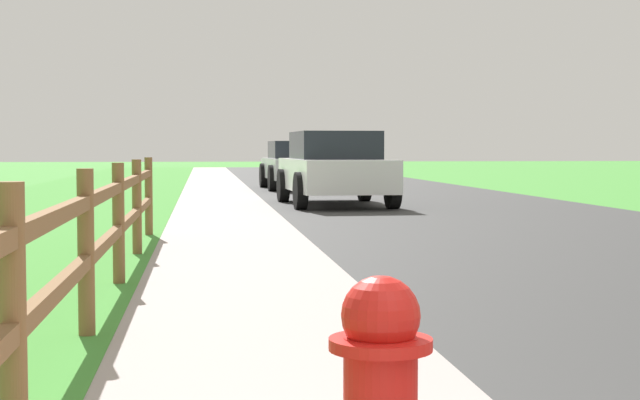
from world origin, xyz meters
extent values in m
plane|color=#439135|center=(0.00, 25.00, 0.00)|extent=(120.00, 120.00, 0.00)
cube|color=#383838|center=(3.50, 27.00, 0.00)|extent=(7.00, 66.00, 0.01)
cube|color=#A99C98|center=(-3.00, 27.00, 0.00)|extent=(6.00, 66.00, 0.01)
cube|color=#439135|center=(-4.50, 27.00, 0.01)|extent=(5.00, 66.00, 0.00)
cylinder|color=red|center=(-0.90, 1.51, 0.67)|extent=(0.30, 0.30, 0.03)
sphere|color=red|center=(-0.90, 1.51, 0.76)|extent=(0.23, 0.23, 0.23)
cube|color=#A91511|center=(-0.90, 1.51, 0.83)|extent=(0.04, 0.04, 0.04)
cylinder|color=brown|center=(-2.17, 2.77, 0.55)|extent=(0.11, 0.11, 1.11)
cylinder|color=brown|center=(-2.17, 5.24, 0.55)|extent=(0.11, 0.11, 1.11)
cylinder|color=brown|center=(-2.17, 7.72, 0.55)|extent=(0.11, 0.11, 1.11)
cylinder|color=brown|center=(-2.17, 10.19, 0.55)|extent=(0.11, 0.11, 1.11)
cylinder|color=brown|center=(-2.17, 12.67, 0.55)|extent=(0.11, 0.11, 1.11)
cube|color=brown|center=(-2.17, 6.48, 0.50)|extent=(0.07, 12.37, 0.09)
cube|color=brown|center=(-2.17, 6.48, 0.89)|extent=(0.07, 12.37, 0.09)
cube|color=white|center=(1.41, 19.45, 0.66)|extent=(2.08, 4.59, 0.68)
cube|color=#1E232B|center=(1.41, 19.49, 1.29)|extent=(1.76, 2.37, 0.59)
cylinder|color=black|center=(2.41, 18.09, 0.38)|extent=(0.25, 0.77, 0.76)
cylinder|color=black|center=(0.52, 18.01, 0.38)|extent=(0.25, 0.77, 0.76)
cylinder|color=black|center=(2.30, 20.89, 0.38)|extent=(0.25, 0.77, 0.76)
cylinder|color=black|center=(0.41, 20.81, 0.38)|extent=(0.25, 0.77, 0.76)
cube|color=#B7BABF|center=(1.46, 27.59, 0.62)|extent=(2.03, 4.38, 0.60)
cube|color=#1E232B|center=(1.45, 27.69, 1.18)|extent=(1.74, 2.22, 0.51)
cylinder|color=black|center=(2.45, 26.28, 0.38)|extent=(0.24, 0.76, 0.76)
cylinder|color=black|center=(0.55, 26.22, 0.38)|extent=(0.24, 0.76, 0.76)
cylinder|color=black|center=(2.36, 28.96, 0.38)|extent=(0.24, 0.76, 0.76)
cylinder|color=black|center=(0.46, 28.90, 0.38)|extent=(0.24, 0.76, 0.76)
camera|label=1|loc=(-1.41, -1.23, 1.24)|focal=54.46mm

